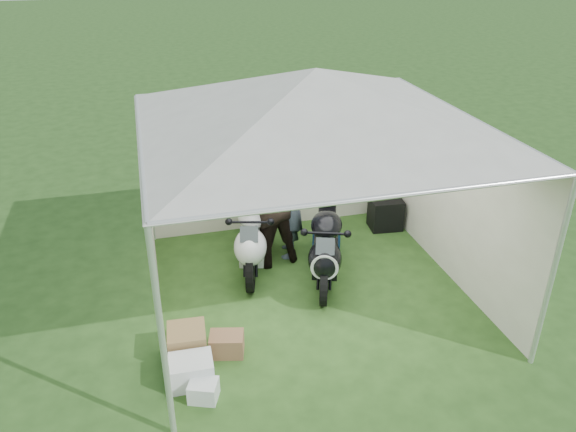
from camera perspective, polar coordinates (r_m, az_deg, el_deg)
The scene contains 12 objects.
ground at distance 7.72m, azimuth 2.36°, elevation -7.54°, with size 80.00×80.00×0.00m, color #264719.
canopy_tent at distance 6.64m, azimuth 2.70°, elevation 11.27°, with size 5.66×5.66×3.00m.
motorcycle_white at distance 7.96m, azimuth -3.61°, elevation -1.83°, with size 0.78×1.93×0.97m.
motorcycle_black at distance 7.69m, azimuth 3.86°, elevation -2.96°, with size 0.91×1.89×0.97m.
paddock_stand at distance 8.66m, azimuth 3.93°, elevation -2.21°, with size 0.42×0.26×0.32m, color blue.
person_dark_jacket at distance 7.90m, azimuth -2.20°, elevation 1.39°, with size 0.94×0.73×1.93m, color black.
person_blue_jacket at distance 8.15m, azimuth 0.10°, elevation 1.18°, with size 0.60×0.39×1.65m, color slate.
equipment_box at distance 9.29m, azimuth 9.88°, elevation 0.24°, with size 0.51×0.41×0.51m, color black.
crate_0 at distance 6.33m, azimuth -9.77°, elevation -15.26°, with size 0.46×0.36×0.31m, color silver.
crate_1 at distance 6.63m, azimuth -10.19°, elevation -12.59°, with size 0.42×0.42×0.38m, color olive.
crate_2 at distance 6.16m, azimuth -8.58°, elevation -17.13°, with size 0.29×0.24×0.21m, color silver.
crate_3 at distance 6.65m, azimuth -6.25°, elevation -12.81°, with size 0.39×0.28×0.26m, color brown.
Camera 1 is at (-1.92, -6.07, 4.36)m, focal length 35.00 mm.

